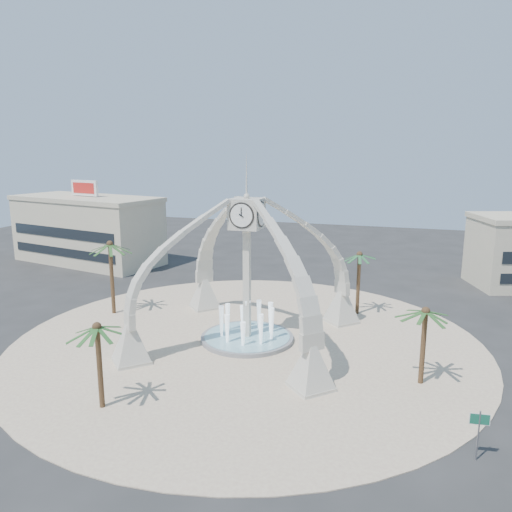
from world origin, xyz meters
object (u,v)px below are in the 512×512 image
(palm_south, at_px, (97,328))
(street_sign, at_px, (479,425))
(palm_east, at_px, (426,312))
(clock_tower, at_px, (247,268))
(fountain, at_px, (247,337))
(palm_north, at_px, (360,255))
(palm_west, at_px, (110,245))

(palm_south, distance_m, street_sign, 22.53)
(palm_east, bearing_deg, street_sign, -71.54)
(clock_tower, height_order, street_sign, clock_tower)
(street_sign, bearing_deg, fountain, 137.47)
(fountain, relative_size, palm_south, 1.30)
(clock_tower, relative_size, street_sign, 6.28)
(palm_north, relative_size, street_sign, 2.40)
(clock_tower, xyz_separation_m, fountain, (0.00, 0.00, -6.20))
(palm_south, height_order, street_sign, palm_south)
(fountain, height_order, palm_north, palm_north)
(clock_tower, bearing_deg, palm_west, 169.78)
(fountain, xyz_separation_m, palm_west, (-15.14, 2.73, 6.71))
(clock_tower, relative_size, palm_west, 2.27)
(palm_east, distance_m, palm_north, 15.26)
(palm_north, bearing_deg, palm_south, -119.31)
(clock_tower, xyz_separation_m, palm_north, (8.22, 10.08, -0.47))
(clock_tower, height_order, palm_west, clock_tower)
(palm_east, xyz_separation_m, street_sign, (2.81, -8.42, -3.25))
(palm_west, xyz_separation_m, palm_south, (10.01, -16.44, -1.62))
(palm_west, xyz_separation_m, street_sign, (32.25, -15.06, -4.96))
(palm_east, bearing_deg, clock_tower, 164.72)
(clock_tower, height_order, palm_east, clock_tower)
(clock_tower, distance_m, palm_north, 13.01)
(palm_north, bearing_deg, street_sign, -68.36)
(clock_tower, relative_size, palm_east, 2.95)
(palm_west, distance_m, street_sign, 35.93)
(palm_east, relative_size, street_sign, 2.13)
(clock_tower, bearing_deg, fountain, 90.00)
(clock_tower, distance_m, street_sign, 21.55)
(clock_tower, height_order, palm_south, clock_tower)
(palm_west, bearing_deg, palm_south, -58.66)
(street_sign, bearing_deg, clock_tower, 137.47)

